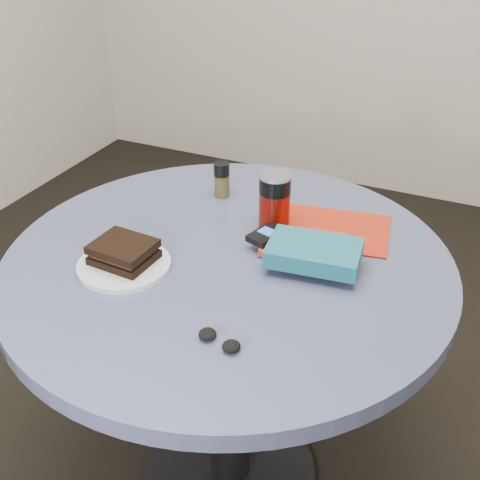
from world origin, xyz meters
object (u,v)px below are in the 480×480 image
at_px(table, 228,314).
at_px(pepper_grinder, 222,179).
at_px(red_book, 305,244).
at_px(mp3_player, 267,234).
at_px(headphones, 219,340).
at_px(soda_can, 275,201).
at_px(sandwich, 124,252).
at_px(magazine, 333,229).
at_px(plate, 124,265).
at_px(novel, 314,253).

xyz_separation_m(table, pepper_grinder, (-0.14, 0.26, 0.21)).
relative_size(red_book, mp3_player, 1.82).
relative_size(table, headphones, 10.64).
relative_size(table, soda_can, 7.16).
bearing_deg(sandwich, table, 33.76).
xyz_separation_m(magazine, mp3_player, (-0.12, -0.13, 0.03)).
bearing_deg(pepper_grinder, plate, -96.58).
bearing_deg(red_book, sandwich, -156.42).
height_order(plate, magazine, plate).
distance_m(sandwich, novel, 0.41).
relative_size(soda_can, mp3_player, 1.35).
bearing_deg(pepper_grinder, mp3_player, -41.55).
relative_size(sandwich, headphones, 1.40).
distance_m(sandwich, pepper_grinder, 0.39).
bearing_deg(table, headphones, -67.57).
bearing_deg(plate, magazine, 43.11).
bearing_deg(red_book, novel, -67.11).
relative_size(soda_can, red_book, 0.74).
bearing_deg(red_book, soda_can, 137.56).
bearing_deg(soda_can, magazine, 18.93).
height_order(plate, headphones, headphones).
height_order(sandwich, magazine, sandwich).
xyz_separation_m(pepper_grinder, headphones, (0.25, -0.53, -0.04)).
relative_size(pepper_grinder, headphones, 1.00).
xyz_separation_m(table, plate, (-0.18, -0.13, 0.17)).
bearing_deg(pepper_grinder, red_book, -29.17).
bearing_deg(headphones, mp3_player, 98.16).
xyz_separation_m(sandwich, headphones, (0.30, -0.14, -0.03)).
height_order(red_book, headphones, red_book).
distance_m(red_book, headphones, 0.37).
distance_m(magazine, red_book, 0.11).
bearing_deg(soda_can, pepper_grinder, 152.48).
relative_size(plate, magazine, 0.77).
height_order(sandwich, novel, novel).
distance_m(soda_can, headphones, 0.44).
bearing_deg(table, soda_can, 74.11).
height_order(sandwich, soda_can, soda_can).
bearing_deg(red_book, table, -156.19).
height_order(pepper_grinder, red_book, pepper_grinder).
distance_m(table, plate, 0.28).
relative_size(sandwich, novel, 0.68).
bearing_deg(mp3_player, plate, -139.01).
xyz_separation_m(table, headphones, (0.11, -0.27, 0.17)).
relative_size(sandwich, magazine, 0.50).
height_order(table, sandwich, sandwich).
bearing_deg(magazine, mp3_player, -142.34).
relative_size(plate, headphones, 2.14).
height_order(table, soda_can, soda_can).
relative_size(table, red_book, 5.31).
xyz_separation_m(red_book, headphones, (-0.03, -0.37, -0.00)).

